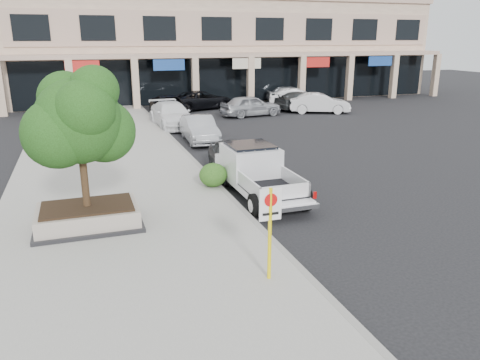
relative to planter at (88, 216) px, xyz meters
name	(u,v)px	position (x,y,z in m)	size (l,w,h in m)	color
ground	(306,226)	(6.54, -1.88, -0.48)	(120.00, 120.00, 0.00)	black
sidewalk	(114,187)	(1.04, 4.12, -0.40)	(8.00, 52.00, 0.15)	gray
curb	(209,177)	(4.99, 4.12, -0.40)	(0.20, 52.00, 0.15)	gray
strip_mall	(227,48)	(14.54, 32.05, 4.27)	(40.55, 12.43, 9.50)	tan
planter	(88,216)	(0.00, 0.00, 0.00)	(3.20, 2.20, 0.68)	black
planter_tree	(83,120)	(0.13, 0.15, 2.94)	(2.90, 2.55, 4.00)	black
no_parking_sign	(270,221)	(4.03, -4.85, 1.16)	(0.55, 0.09, 2.30)	yellow
hedge	(213,175)	(4.74, 2.63, 0.14)	(1.10, 0.99, 0.94)	#1C4814
pickup_truck	(260,173)	(6.19, 1.33, 0.43)	(2.12, 5.73, 1.81)	silver
curb_car_a	(235,158)	(6.21, 4.37, 0.27)	(1.77, 4.39, 1.49)	#2F3134
curb_car_b	(199,129)	(6.42, 11.47, 0.27)	(1.57, 4.51, 1.49)	#9EA0A6
curb_car_c	(172,115)	(5.84, 16.70, 0.33)	(2.25, 5.53, 1.60)	white
curb_car_d	(169,106)	(6.51, 21.17, 0.29)	(2.54, 5.51, 1.53)	black
lot_car_a	(251,106)	(12.35, 19.13, 0.32)	(1.88, 4.67, 1.59)	#A8AAB0
lot_car_b	(319,103)	(18.05, 18.86, 0.30)	(1.65, 4.73, 1.56)	silver
lot_car_c	(302,101)	(17.52, 20.86, 0.27)	(2.08, 5.12, 1.49)	#2B2D2F
lot_car_d	(201,100)	(9.70, 23.87, 0.29)	(2.54, 5.51, 1.53)	black
lot_car_e	(290,94)	(18.69, 25.69, 0.28)	(1.79, 4.44, 1.51)	#A1A4A9
lot_car_f	(298,98)	(17.72, 22.12, 0.32)	(1.68, 4.80, 1.58)	white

